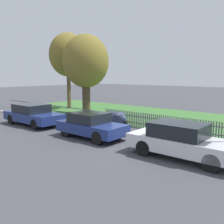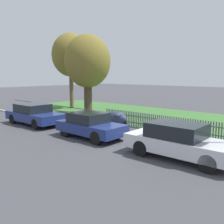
{
  "view_description": "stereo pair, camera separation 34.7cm",
  "coord_description": "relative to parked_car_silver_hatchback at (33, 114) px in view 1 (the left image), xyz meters",
  "views": [
    {
      "loc": [
        6.08,
        -10.32,
        3.29
      ],
      "look_at": [
        -3.43,
        0.88,
        1.1
      ],
      "focal_mm": 40.0,
      "sensor_mm": 36.0,
      "label": 1
    },
    {
      "loc": [
        6.34,
        -10.09,
        3.29
      ],
      "look_at": [
        -3.43,
        0.88,
        1.1
      ],
      "focal_mm": 40.0,
      "sensor_mm": 36.0,
      "label": 2
    }
  ],
  "objects": [
    {
      "name": "ground_plane",
      "position": [
        8.48,
        1.26,
        -0.7
      ],
      "size": [
        120.0,
        120.0,
        0.0
      ],
      "primitive_type": "plane",
      "color": "#424247"
    },
    {
      "name": "covered_motorcycle",
      "position": [
        4.85,
        2.69,
        -0.05
      ],
      "size": [
        1.99,
        0.87,
        1.06
      ],
      "rotation": [
        0.0,
        0.0,
        -0.02
      ],
      "color": "black",
      "rests_on": "ground"
    },
    {
      "name": "tree_nearest_kerb",
      "position": [
        -4.62,
        6.97,
        4.48
      ],
      "size": [
        3.64,
        3.64,
        7.31
      ],
      "color": "brown",
      "rests_on": "ground"
    },
    {
      "name": "parked_car_navy_estate",
      "position": [
        10.46,
        0.05,
        0.01
      ],
      "size": [
        4.41,
        1.72,
        1.41
      ],
      "rotation": [
        0.0,
        0.0,
        0.01
      ],
      "color": "silver",
      "rests_on": "ground"
    },
    {
      "name": "tree_behind_motorcycle",
      "position": [
        -0.33,
        5.21,
        3.63
      ],
      "size": [
        3.73,
        3.73,
        6.54
      ],
      "color": "#473828",
      "rests_on": "ground"
    },
    {
      "name": "kerb_stone",
      "position": [
        8.48,
        1.36,
        -0.64
      ],
      "size": [
        37.45,
        0.2,
        0.12
      ],
      "primitive_type": "cube",
      "color": "#B2ADA3",
      "rests_on": "ground"
    },
    {
      "name": "grass_strip",
      "position": [
        8.48,
        8.3,
        -0.7
      ],
      "size": [
        37.45,
        9.01,
        0.01
      ],
      "primitive_type": "cube",
      "color": "#3D7033",
      "rests_on": "ground"
    },
    {
      "name": "park_fence",
      "position": [
        8.48,
        3.8,
        -0.22
      ],
      "size": [
        37.45,
        0.05,
        0.97
      ],
      "color": "#4C4C51",
      "rests_on": "ground"
    },
    {
      "name": "parked_car_silver_hatchback",
      "position": [
        0.0,
        0.0,
        0.0
      ],
      "size": [
        4.48,
        1.94,
        1.37
      ],
      "rotation": [
        0.0,
        0.0,
        0.01
      ],
      "color": "navy",
      "rests_on": "ground"
    },
    {
      "name": "parked_car_black_saloon",
      "position": [
        5.38,
        0.03,
        -0.02
      ],
      "size": [
        3.81,
        1.75,
        1.32
      ],
      "rotation": [
        0.0,
        0.0,
        -0.0
      ],
      "color": "navy",
      "rests_on": "ground"
    }
  ]
}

